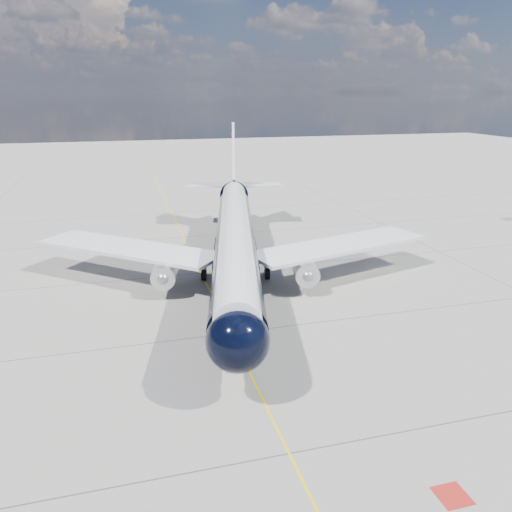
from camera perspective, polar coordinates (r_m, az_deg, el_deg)
The scene contains 4 objects.
ground at distance 60.08m, azimuth -7.05°, elevation -0.37°, with size 320.00×320.00×0.00m, color gray.
taxiway_centerline at distance 55.40m, azimuth -6.28°, elevation -1.95°, with size 0.16×160.00×0.01m, color yellow.
red_marking at distance 29.06m, azimuth 21.52°, elevation -24.13°, with size 1.60×1.60×0.01m, color maroon.
main_airliner at distance 52.19m, azimuth -2.40°, elevation 2.24°, with size 41.64×51.40×14.99m.
Camera 1 is at (-7.78, -26.46, 19.00)m, focal length 35.00 mm.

